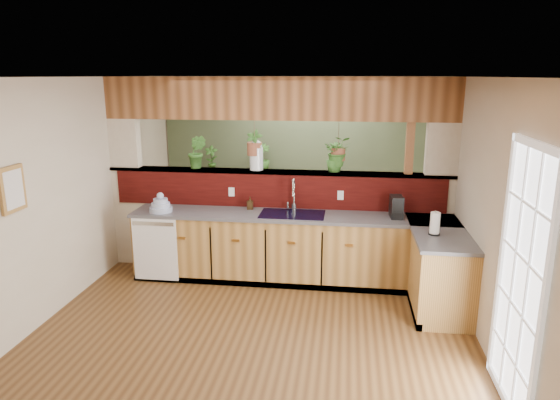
# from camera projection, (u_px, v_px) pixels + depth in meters

# --- Properties ---
(ground) EXTENTS (4.60, 7.00, 0.01)m
(ground) POSITION_uv_depth(u_px,v_px,m) (260.00, 313.00, 5.66)
(ground) COLOR brown
(ground) RESTS_ON ground
(ceiling) EXTENTS (4.60, 7.00, 0.01)m
(ceiling) POSITION_uv_depth(u_px,v_px,m) (258.00, 77.00, 5.02)
(ceiling) COLOR brown
(ceiling) RESTS_ON ground
(wall_back) EXTENTS (4.60, 0.02, 2.60)m
(wall_back) POSITION_uv_depth(u_px,v_px,m) (294.00, 153.00, 8.70)
(wall_back) COLOR beige
(wall_back) RESTS_ON ground
(wall_left) EXTENTS (0.02, 7.00, 2.60)m
(wall_left) POSITION_uv_depth(u_px,v_px,m) (59.00, 195.00, 5.64)
(wall_left) COLOR beige
(wall_left) RESTS_ON ground
(wall_right) EXTENTS (0.02, 7.00, 2.60)m
(wall_right) POSITION_uv_depth(u_px,v_px,m) (483.00, 209.00, 5.04)
(wall_right) COLOR beige
(wall_right) RESTS_ON ground
(pass_through_partition) EXTENTS (4.60, 0.21, 2.60)m
(pass_through_partition) POSITION_uv_depth(u_px,v_px,m) (279.00, 185.00, 6.66)
(pass_through_partition) COLOR beige
(pass_through_partition) RESTS_ON ground
(pass_through_ledge) EXTENTS (4.60, 0.21, 0.04)m
(pass_through_ledge) POSITION_uv_depth(u_px,v_px,m) (277.00, 172.00, 6.62)
(pass_through_ledge) COLOR brown
(pass_through_ledge) RESTS_ON ground
(header_beam) EXTENTS (4.60, 0.15, 0.55)m
(header_beam) POSITION_uv_depth(u_px,v_px,m) (277.00, 99.00, 6.39)
(header_beam) COLOR brown
(header_beam) RESTS_ON ground
(sage_backwall) EXTENTS (4.55, 0.02, 2.55)m
(sage_backwall) POSITION_uv_depth(u_px,v_px,m) (294.00, 153.00, 8.68)
(sage_backwall) COLOR #506243
(sage_backwall) RESTS_ON ground
(countertop) EXTENTS (4.14, 1.52, 0.90)m
(countertop) POSITION_uv_depth(u_px,v_px,m) (337.00, 253.00, 6.27)
(countertop) COLOR olive
(countertop) RESTS_ON ground
(dishwasher) EXTENTS (0.58, 0.03, 0.82)m
(dishwasher) POSITION_uv_depth(u_px,v_px,m) (155.00, 249.00, 6.37)
(dishwasher) COLOR white
(dishwasher) RESTS_ON ground
(navy_sink) EXTENTS (0.82, 0.50, 0.18)m
(navy_sink) POSITION_uv_depth(u_px,v_px,m) (292.00, 220.00, 6.36)
(navy_sink) COLOR black
(navy_sink) RESTS_ON countertop
(french_door) EXTENTS (0.06, 1.02, 2.16)m
(french_door) POSITION_uv_depth(u_px,v_px,m) (519.00, 284.00, 3.86)
(french_door) COLOR white
(french_door) RESTS_ON ground
(framed_print) EXTENTS (0.04, 0.35, 0.45)m
(framed_print) POSITION_uv_depth(u_px,v_px,m) (13.00, 189.00, 4.80)
(framed_print) COLOR olive
(framed_print) RESTS_ON wall_left
(faucet) EXTENTS (0.19, 0.19, 0.43)m
(faucet) POSITION_uv_depth(u_px,v_px,m) (293.00, 193.00, 6.44)
(faucet) COLOR #B7B7B2
(faucet) RESTS_ON countertop
(dish_stack) EXTENTS (0.29, 0.29, 0.26)m
(dish_stack) POSITION_uv_depth(u_px,v_px,m) (161.00, 206.00, 6.44)
(dish_stack) COLOR #A5B3D6
(dish_stack) RESTS_ON countertop
(soap_dispenser) EXTENTS (0.08, 0.08, 0.17)m
(soap_dispenser) POSITION_uv_depth(u_px,v_px,m) (250.00, 203.00, 6.56)
(soap_dispenser) COLOR #3D2B16
(soap_dispenser) RESTS_ON countertop
(coffee_maker) EXTENTS (0.15, 0.25, 0.27)m
(coffee_maker) POSITION_uv_depth(u_px,v_px,m) (396.00, 208.00, 6.16)
(coffee_maker) COLOR black
(coffee_maker) RESTS_ON countertop
(paper_towel) EXTENTS (0.13, 0.13, 0.27)m
(paper_towel) POSITION_uv_depth(u_px,v_px,m) (435.00, 224.00, 5.50)
(paper_towel) COLOR black
(paper_towel) RESTS_ON countertop
(glass_jar) EXTENTS (0.18, 0.18, 0.40)m
(glass_jar) POSITION_uv_depth(u_px,v_px,m) (256.00, 155.00, 6.60)
(glass_jar) COLOR silver
(glass_jar) RESTS_ON pass_through_ledge
(ledge_plant_left) EXTENTS (0.25, 0.21, 0.45)m
(ledge_plant_left) POSITION_uv_depth(u_px,v_px,m) (197.00, 152.00, 6.70)
(ledge_plant_left) COLOR #2E6021
(ledge_plant_left) RESTS_ON pass_through_ledge
(ledge_plant_right) EXTENTS (0.21, 0.21, 0.38)m
(ledge_plant_right) POSITION_uv_depth(u_px,v_px,m) (334.00, 157.00, 6.47)
(ledge_plant_right) COLOR #2E6021
(ledge_plant_right) RESTS_ON pass_through_ledge
(hanging_plant_a) EXTENTS (0.24, 0.20, 0.55)m
(hanging_plant_a) POSITION_uv_depth(u_px,v_px,m) (254.00, 136.00, 6.54)
(hanging_plant_a) COLOR brown
(hanging_plant_a) RESTS_ON header_beam
(hanging_plant_b) EXTENTS (0.36, 0.31, 0.51)m
(hanging_plant_b) POSITION_uv_depth(u_px,v_px,m) (339.00, 138.00, 6.40)
(hanging_plant_b) COLOR brown
(hanging_plant_b) RESTS_ON header_beam
(shelving_console) EXTENTS (1.55, 0.68, 1.00)m
(shelving_console) POSITION_uv_depth(u_px,v_px,m) (245.00, 199.00, 8.77)
(shelving_console) COLOR black
(shelving_console) RESTS_ON ground
(shelf_plant_a) EXTENTS (0.25, 0.19, 0.43)m
(shelf_plant_a) POSITION_uv_depth(u_px,v_px,m) (211.00, 158.00, 8.67)
(shelf_plant_a) COLOR #2E6021
(shelf_plant_a) RESTS_ON shelving_console
(shelf_plant_b) EXTENTS (0.29, 0.29, 0.48)m
(shelf_plant_b) POSITION_uv_depth(u_px,v_px,m) (262.00, 158.00, 8.55)
(shelf_plant_b) COLOR #2E6021
(shelf_plant_b) RESTS_ON shelving_console
(floor_plant) EXTENTS (0.72, 0.64, 0.75)m
(floor_plant) POSITION_uv_depth(u_px,v_px,m) (344.00, 221.00, 7.88)
(floor_plant) COLOR #2E6021
(floor_plant) RESTS_ON ground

